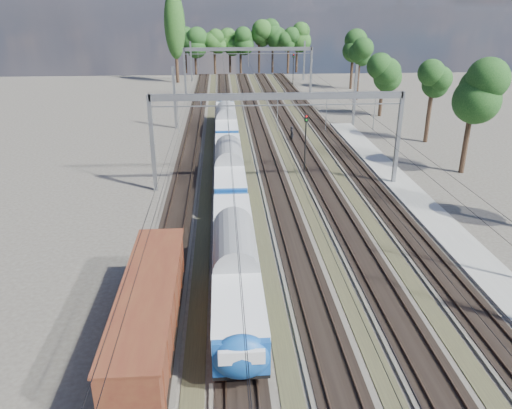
{
  "coord_description": "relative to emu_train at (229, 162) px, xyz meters",
  "views": [
    {
      "loc": [
        -5.1,
        -14.92,
        16.62
      ],
      "look_at": [
        -2.74,
        18.84,
        2.8
      ],
      "focal_mm": 35.0,
      "sensor_mm": 36.0,
      "label": 1
    }
  ],
  "objects": [
    {
      "name": "track_bed",
      "position": [
        4.5,
        14.09,
        -2.24
      ],
      "size": [
        21.0,
        130.0,
        0.34
      ],
      "color": "#47423A",
      "rests_on": "ground"
    },
    {
      "name": "platform",
      "position": [
        16.5,
        -10.91,
        -2.19
      ],
      "size": [
        3.0,
        70.0,
        0.3
      ],
      "primitive_type": "cube",
      "color": "gray",
      "rests_on": "ground"
    },
    {
      "name": "signal_near",
      "position": [
        7.93,
        3.49,
        1.5
      ],
      "size": [
        0.38,
        0.34,
        6.06
      ],
      "rotation": [
        0.0,
        0.0,
        0.02
      ],
      "color": "black",
      "rests_on": "ground"
    },
    {
      "name": "worker",
      "position": [
        8.26,
        15.76,
        -1.34
      ],
      "size": [
        0.71,
        0.85,
        1.99
      ],
      "primitive_type": "imported",
      "rotation": [
        0.0,
        0.0,
        1.95
      ],
      "color": "black",
      "rests_on": "ground"
    },
    {
      "name": "tree_belt",
      "position": [
        12.27,
        57.45,
        5.58
      ],
      "size": [
        38.58,
        101.27,
        11.29
      ],
      "color": "black",
      "rests_on": "ground"
    },
    {
      "name": "emu_train",
      "position": [
        0.0,
        0.0,
        0.0
      ],
      "size": [
        2.71,
        57.49,
        3.97
      ],
      "color": "black",
      "rests_on": "ground"
    },
    {
      "name": "freight_boxcar",
      "position": [
        -4.5,
        -24.06,
        -0.26
      ],
      "size": [
        2.73,
        13.19,
        3.4
      ],
      "color": "black",
      "rests_on": "ground"
    },
    {
      "name": "catenary",
      "position": [
        4.83,
        21.77,
        4.06
      ],
      "size": [
        25.65,
        130.0,
        9.0
      ],
      "color": "gray",
      "rests_on": "ground"
    },
    {
      "name": "poplar",
      "position": [
        -10.0,
        67.09,
        9.55
      ],
      "size": [
        4.4,
        4.4,
        19.04
      ],
      "color": "black",
      "rests_on": "ground"
    },
    {
      "name": "signal_far",
      "position": [
        14.75,
        61.28,
        1.77
      ],
      "size": [
        0.45,
        0.41,
        6.48
      ],
      "rotation": [
        0.0,
        0.0,
        -0.27
      ],
      "color": "black",
      "rests_on": "ground"
    }
  ]
}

